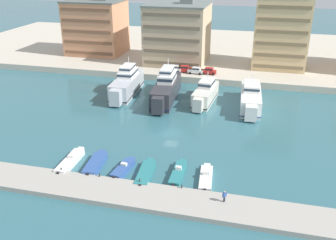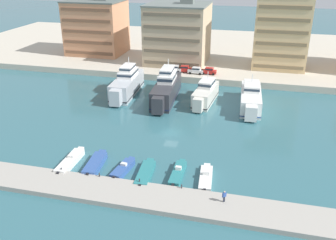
{
  "view_description": "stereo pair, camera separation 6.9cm",
  "coord_description": "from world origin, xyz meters",
  "px_view_note": "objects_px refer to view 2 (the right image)",
  "views": [
    {
      "loc": [
        14.99,
        -62.43,
        30.78
      ],
      "look_at": [
        -0.56,
        -0.1,
        2.5
      ],
      "focal_mm": 40.0,
      "sensor_mm": 36.0,
      "label": 1
    },
    {
      "loc": [
        15.06,
        -62.42,
        30.78
      ],
      "look_at": [
        -0.56,
        -0.1,
        2.5
      ],
      "focal_mm": 40.0,
      "sensor_mm": 36.0,
      "label": 2
    }
  ],
  "objects_px": {
    "pedestrian_near_edge": "(224,195)",
    "car_red_left": "(184,69)",
    "motorboat_blue_mid_left": "(123,169)",
    "car_white_mid_left": "(196,70)",
    "motorboat_white_far_left": "(70,161)",
    "yacht_charcoal_left": "(166,88)",
    "car_red_center_left": "(209,71)",
    "motorboat_teal_center": "(178,173)",
    "car_white_far_left": "(174,68)",
    "yacht_ivory_mid_left": "(205,94)",
    "motorboat_white_center_right": "(206,178)",
    "yacht_silver_far_left": "(127,84)",
    "yacht_white_center_left": "(251,98)",
    "motorboat_blue_left": "(95,164)",
    "motorboat_teal_center_left": "(145,173)"
  },
  "relations": [
    {
      "from": "motorboat_blue_left",
      "to": "motorboat_teal_center",
      "type": "relative_size",
      "value": 1.02
    },
    {
      "from": "yacht_charcoal_left",
      "to": "motorboat_white_center_right",
      "type": "distance_m",
      "value": 35.04
    },
    {
      "from": "car_white_far_left",
      "to": "car_white_mid_left",
      "type": "height_order",
      "value": "same"
    },
    {
      "from": "yacht_silver_far_left",
      "to": "car_white_mid_left",
      "type": "relative_size",
      "value": 4.54
    },
    {
      "from": "yacht_white_center_left",
      "to": "car_red_left",
      "type": "relative_size",
      "value": 4.38
    },
    {
      "from": "motorboat_blue_left",
      "to": "car_white_far_left",
      "type": "relative_size",
      "value": 1.86
    },
    {
      "from": "yacht_white_center_left",
      "to": "pedestrian_near_edge",
      "type": "bearing_deg",
      "value": -92.59
    },
    {
      "from": "pedestrian_near_edge",
      "to": "car_red_left",
      "type": "bearing_deg",
      "value": 107.04
    },
    {
      "from": "yacht_charcoal_left",
      "to": "car_white_mid_left",
      "type": "height_order",
      "value": "yacht_charcoal_left"
    },
    {
      "from": "car_red_left",
      "to": "motorboat_teal_center",
      "type": "bearing_deg",
      "value": -79.33
    },
    {
      "from": "yacht_ivory_mid_left",
      "to": "motorboat_blue_mid_left",
      "type": "xyz_separation_m",
      "value": [
        -7.66,
        -32.9,
        -1.54
      ]
    },
    {
      "from": "car_white_mid_left",
      "to": "pedestrian_near_edge",
      "type": "bearing_deg",
      "value": -75.96
    },
    {
      "from": "car_white_far_left",
      "to": "car_red_center_left",
      "type": "bearing_deg",
      "value": 0.68
    },
    {
      "from": "motorboat_white_center_right",
      "to": "yacht_silver_far_left",
      "type": "bearing_deg",
      "value": 126.37
    },
    {
      "from": "motorboat_blue_left",
      "to": "motorboat_teal_center_left",
      "type": "relative_size",
      "value": 0.97
    },
    {
      "from": "motorboat_teal_center",
      "to": "car_white_far_left",
      "type": "bearing_deg",
      "value": 103.87
    },
    {
      "from": "yacht_silver_far_left",
      "to": "yacht_ivory_mid_left",
      "type": "xyz_separation_m",
      "value": [
        19.22,
        -0.94,
        -0.55
      ]
    },
    {
      "from": "motorboat_white_far_left",
      "to": "car_red_center_left",
      "type": "relative_size",
      "value": 2.07
    },
    {
      "from": "car_red_left",
      "to": "car_white_mid_left",
      "type": "xyz_separation_m",
      "value": [
        3.29,
        -0.77,
        0.0
      ]
    },
    {
      "from": "yacht_white_center_left",
      "to": "motorboat_blue_mid_left",
      "type": "xyz_separation_m",
      "value": [
        -17.81,
        -32.59,
        -1.58
      ]
    },
    {
      "from": "yacht_silver_far_left",
      "to": "motorboat_teal_center",
      "type": "distance_m",
      "value": 38.74
    },
    {
      "from": "motorboat_white_far_left",
      "to": "yacht_charcoal_left",
      "type": "bearing_deg",
      "value": 76.92
    },
    {
      "from": "motorboat_white_center_right",
      "to": "motorboat_teal_center",
      "type": "bearing_deg",
      "value": 179.66
    },
    {
      "from": "yacht_charcoal_left",
      "to": "motorboat_blue_left",
      "type": "relative_size",
      "value": 2.66
    },
    {
      "from": "yacht_charcoal_left",
      "to": "motorboat_blue_mid_left",
      "type": "distance_m",
      "value": 32.78
    },
    {
      "from": "yacht_ivory_mid_left",
      "to": "yacht_silver_far_left",
      "type": "bearing_deg",
      "value": 177.2
    },
    {
      "from": "car_white_mid_left",
      "to": "pedestrian_near_edge",
      "type": "relative_size",
      "value": 2.43
    },
    {
      "from": "yacht_silver_far_left",
      "to": "yacht_white_center_left",
      "type": "distance_m",
      "value": 29.4
    },
    {
      "from": "yacht_silver_far_left",
      "to": "motorboat_white_center_right",
      "type": "relative_size",
      "value": 2.47
    },
    {
      "from": "motorboat_blue_mid_left",
      "to": "pedestrian_near_edge",
      "type": "bearing_deg",
      "value": -17.5
    },
    {
      "from": "motorboat_teal_center_left",
      "to": "car_white_mid_left",
      "type": "bearing_deg",
      "value": 91.3
    },
    {
      "from": "yacht_ivory_mid_left",
      "to": "car_red_center_left",
      "type": "relative_size",
      "value": 3.58
    },
    {
      "from": "motorboat_blue_left",
      "to": "yacht_ivory_mid_left",
      "type": "bearing_deg",
      "value": 69.08
    },
    {
      "from": "motorboat_blue_left",
      "to": "car_red_left",
      "type": "distance_m",
      "value": 49.76
    },
    {
      "from": "pedestrian_near_edge",
      "to": "motorboat_blue_mid_left",
      "type": "bearing_deg",
      "value": 162.5
    },
    {
      "from": "car_red_center_left",
      "to": "yacht_ivory_mid_left",
      "type": "bearing_deg",
      "value": -84.39
    },
    {
      "from": "yacht_charcoal_left",
      "to": "motorboat_blue_left",
      "type": "distance_m",
      "value": 32.61
    },
    {
      "from": "car_white_mid_left",
      "to": "yacht_ivory_mid_left",
      "type": "bearing_deg",
      "value": -72.52
    },
    {
      "from": "motorboat_white_far_left",
      "to": "car_white_mid_left",
      "type": "bearing_deg",
      "value": 76.72
    },
    {
      "from": "yacht_ivory_mid_left",
      "to": "pedestrian_near_edge",
      "type": "bearing_deg",
      "value": -77.46
    },
    {
      "from": "yacht_silver_far_left",
      "to": "pedestrian_near_edge",
      "type": "xyz_separation_m",
      "value": [
        27.66,
        -38.92,
        -0.84
      ]
    },
    {
      "from": "motorboat_white_far_left",
      "to": "motorboat_blue_mid_left",
      "type": "xyz_separation_m",
      "value": [
        9.02,
        -0.01,
        -0.04
      ]
    },
    {
      "from": "motorboat_white_far_left",
      "to": "car_red_center_left",
      "type": "xyz_separation_m",
      "value": [
        15.05,
        49.58,
        2.11
      ]
    },
    {
      "from": "yacht_charcoal_left",
      "to": "car_white_far_left",
      "type": "height_order",
      "value": "yacht_charcoal_left"
    },
    {
      "from": "motorboat_white_far_left",
      "to": "car_red_center_left",
      "type": "bearing_deg",
      "value": 73.12
    },
    {
      "from": "yacht_charcoal_left",
      "to": "motorboat_teal_center",
      "type": "xyz_separation_m",
      "value": [
        9.96,
        -31.91,
        -2.21
      ]
    },
    {
      "from": "yacht_charcoal_left",
      "to": "car_red_center_left",
      "type": "height_order",
      "value": "yacht_charcoal_left"
    },
    {
      "from": "yacht_ivory_mid_left",
      "to": "car_white_far_left",
      "type": "height_order",
      "value": "yacht_ivory_mid_left"
    },
    {
      "from": "motorboat_white_center_right",
      "to": "motorboat_teal_center_left",
      "type": "bearing_deg",
      "value": -173.41
    },
    {
      "from": "motorboat_blue_left",
      "to": "motorboat_white_center_right",
      "type": "xyz_separation_m",
      "value": [
        17.61,
        0.43,
        -0.14
      ]
    }
  ]
}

